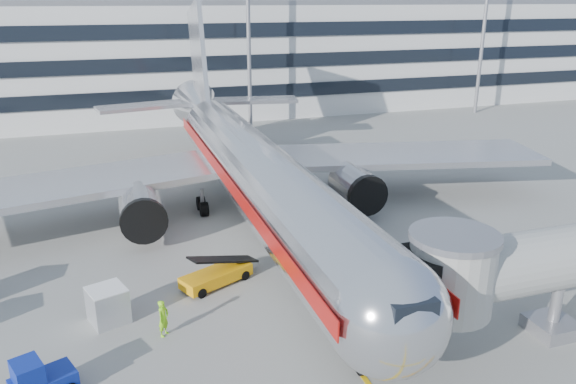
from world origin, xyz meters
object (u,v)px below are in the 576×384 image
object	(u,v)px
cargo_container_front	(108,305)
ramp_worker	(163,318)
main_jet	(249,165)
baggage_tug	(39,381)
belt_loader	(216,275)

from	to	relation	value
cargo_container_front	ramp_worker	distance (m)	3.39
main_jet	baggage_tug	xyz separation A→B (m)	(-13.46, -16.92, -3.41)
baggage_tug	belt_loader	bearing A→B (deg)	39.60
ramp_worker	main_jet	bearing A→B (deg)	9.63
main_jet	ramp_worker	distance (m)	16.34
baggage_tug	cargo_container_front	bearing A→B (deg)	61.16
main_jet	cargo_container_front	bearing A→B (deg)	-132.16
baggage_tug	ramp_worker	size ratio (longest dim) A/B	1.50
main_jet	belt_loader	size ratio (longest dim) A/B	11.25
main_jet	belt_loader	distance (m)	11.11
baggage_tug	cargo_container_front	world-z (taller)	cargo_container_front
belt_loader	cargo_container_front	size ratio (longest dim) A/B	2.01
main_jet	baggage_tug	world-z (taller)	main_jet
belt_loader	cargo_container_front	distance (m)	6.47
cargo_container_front	ramp_worker	size ratio (longest dim) A/B	1.18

